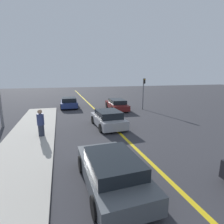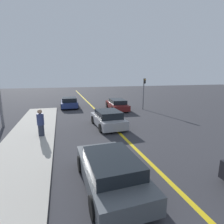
# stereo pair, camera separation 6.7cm
# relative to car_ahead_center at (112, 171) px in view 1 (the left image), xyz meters

# --- Properties ---
(road_center_line) EXTENTS (0.20, 60.00, 0.01)m
(road_center_line) POSITION_rel_car_ahead_center_xyz_m (2.15, 9.65, -0.59)
(road_center_line) COLOR gold
(road_center_line) RESTS_ON ground_plane
(sidewalk_left) EXTENTS (2.91, 24.13, 0.10)m
(sidewalk_left) POSITION_rel_car_ahead_center_xyz_m (-3.51, 3.72, -0.54)
(sidewalk_left) COLOR #ADA89E
(sidewalk_left) RESTS_ON ground_plane
(car_ahead_center) EXTENTS (2.04, 4.12, 1.20)m
(car_ahead_center) POSITION_rel_car_ahead_center_xyz_m (0.00, 0.00, 0.00)
(car_ahead_center) COLOR #4C5156
(car_ahead_center) RESTS_ON ground_plane
(car_far_distant) EXTENTS (2.09, 3.97, 1.26)m
(car_far_distant) POSITION_rel_car_ahead_center_xyz_m (1.80, 7.07, 0.02)
(car_far_distant) COLOR #9E9EA3
(car_far_distant) RESTS_ON ground_plane
(car_parked_left_lot) EXTENTS (2.04, 4.75, 1.20)m
(car_parked_left_lot) POSITION_rel_car_ahead_center_xyz_m (4.51, 13.23, -0.00)
(car_parked_left_lot) COLOR maroon
(car_parked_left_lot) RESTS_ON ground_plane
(car_oncoming_far) EXTENTS (2.06, 3.92, 1.24)m
(car_oncoming_far) POSITION_rel_car_ahead_center_xyz_m (-0.61, 15.98, 0.02)
(car_oncoming_far) COLOR navy
(car_oncoming_far) RESTS_ON ground_plane
(pedestrian_far_standing) EXTENTS (0.42, 0.42, 1.69)m
(pedestrian_far_standing) POSITION_rel_car_ahead_center_xyz_m (-2.84, 6.01, 0.35)
(pedestrian_far_standing) COLOR #282D3D
(pedestrian_far_standing) RESTS_ON sidewalk_left
(traffic_light) EXTENTS (0.18, 0.40, 3.48)m
(traffic_light) POSITION_rel_car_ahead_center_xyz_m (7.39, 12.44, 1.58)
(traffic_light) COLOR slate
(traffic_light) RESTS_ON ground_plane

